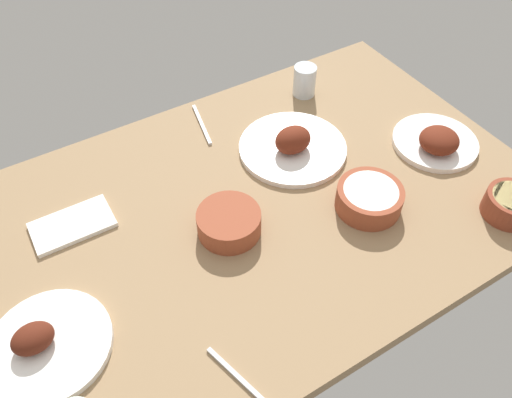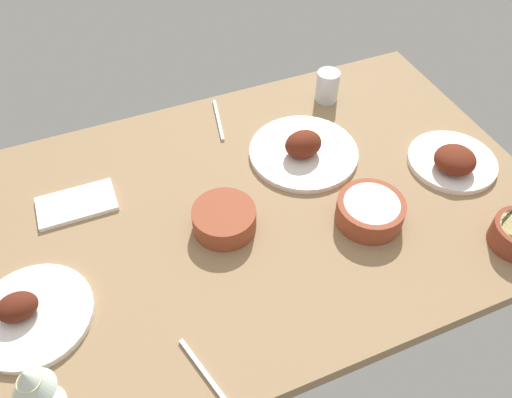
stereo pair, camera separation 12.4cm
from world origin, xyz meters
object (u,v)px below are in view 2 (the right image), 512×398
object	(u,v)px
bowl_cream	(370,211)
plate_near_viewer	(303,150)
wine_glass	(30,383)
fork_loose	(207,376)
bowl_potatoes	(224,218)
plate_center_main	(30,314)
folded_napkin	(77,204)
plate_far_side	(453,161)
spoon_loose	(218,120)
water_tumbler	(327,86)

from	to	relation	value
bowl_cream	plate_near_viewer	bearing A→B (deg)	-79.99
wine_glass	fork_loose	bearing A→B (deg)	167.59
plate_near_viewer	fork_loose	size ratio (longest dim) A/B	1.58
plate_near_viewer	bowl_potatoes	size ratio (longest dim) A/B	1.94
plate_center_main	wine_glass	size ratio (longest dim) A/B	1.75
bowl_potatoes	wine_glass	size ratio (longest dim) A/B	1.07
bowl_cream	folded_napkin	bearing A→B (deg)	-26.12
wine_glass	bowl_cream	bearing A→B (deg)	-168.50
plate_far_side	spoon_loose	size ratio (longest dim) A/B	1.30
bowl_potatoes	spoon_loose	bearing A→B (deg)	-107.56
bowl_potatoes	fork_loose	distance (cm)	36.49
water_tumbler	plate_far_side	bearing A→B (deg)	113.35
bowl_cream	spoon_loose	world-z (taller)	bowl_cream
plate_near_viewer	water_tumbler	xyz separation A→B (cm)	(-17.29, -19.67, 2.67)
fork_loose	plate_center_main	bearing A→B (deg)	33.12
plate_center_main	plate_far_side	bearing A→B (deg)	-178.27
plate_far_side	folded_napkin	bearing A→B (deg)	-14.54
folded_napkin	fork_loose	bearing A→B (deg)	106.28
bowl_potatoes	water_tumbler	world-z (taller)	water_tumbler
folded_napkin	fork_loose	distance (cm)	55.29
plate_near_viewer	fork_loose	xyz separation A→B (cm)	(43.54, 47.89, -1.58)
plate_far_side	plate_center_main	bearing A→B (deg)	1.73
plate_far_side	plate_near_viewer	xyz separation A→B (cm)	(33.95, -18.93, -0.36)
wine_glass	fork_loose	world-z (taller)	wine_glass
water_tumbler	spoon_loose	distance (cm)	33.74
plate_near_viewer	folded_napkin	distance (cm)	59.28
folded_napkin	plate_center_main	bearing A→B (deg)	63.35
plate_far_side	folded_napkin	world-z (taller)	plate_far_side
plate_far_side	plate_near_viewer	distance (cm)	38.88
plate_far_side	plate_center_main	distance (cm)	106.77
plate_center_main	fork_loose	distance (cm)	38.96
plate_near_viewer	folded_napkin	size ratio (longest dim) A/B	1.55
water_tumbler	folded_napkin	distance (cm)	77.80
plate_far_side	water_tumbler	size ratio (longest dim) A/B	2.48
wine_glass	folded_napkin	world-z (taller)	wine_glass
water_tumbler	spoon_loose	bearing A→B (deg)	-4.59
plate_far_side	spoon_loose	xyz separation A→B (cm)	(50.03, -41.28, -1.94)
folded_napkin	bowl_potatoes	bearing A→B (deg)	147.01
plate_far_side	plate_near_viewer	world-z (taller)	plate_near_viewer
plate_center_main	spoon_loose	size ratio (longest dim) A/B	1.38
folded_napkin	spoon_loose	world-z (taller)	folded_napkin
plate_center_main	bowl_cream	world-z (taller)	plate_center_main
bowl_potatoes	bowl_cream	distance (cm)	34.30
plate_near_viewer	bowl_potatoes	world-z (taller)	plate_near_viewer
plate_far_side	spoon_loose	world-z (taller)	plate_far_side
water_tumbler	fork_loose	xyz separation A→B (cm)	(60.83, 67.56, -4.25)
water_tumbler	spoon_loose	xyz separation A→B (cm)	(33.37, -2.68, -4.25)
plate_center_main	spoon_loose	distance (cm)	72.08
plate_center_main	bowl_potatoes	distance (cm)	45.45
plate_far_side	water_tumbler	distance (cm)	42.10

